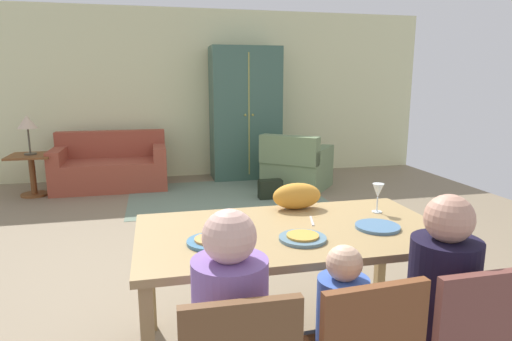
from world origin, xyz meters
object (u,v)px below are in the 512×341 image
Objects in this scene: dining_table at (292,241)px; plate_near_man at (211,242)px; plate_near_child at (303,238)px; armchair at (296,167)px; plate_near_woman at (377,227)px; handbag at (270,189)px; table_lamp at (27,123)px; armoire at (245,114)px; person_woman at (434,319)px; cat at (297,196)px; wine_glass at (378,192)px; side_table at (32,169)px; couch at (111,167)px.

plate_near_man reaches higher than dining_table.
plate_near_man is 0.48m from plate_near_child.
plate_near_man is at bearing -114.25° from armchair.
handbag is (0.29, 3.42, -0.64)m from plate_near_woman.
armoire is at bearing 9.03° from table_lamp.
person_woman is 5.68m from table_lamp.
handbag is (0.05, -1.40, -0.92)m from armoire.
plate_near_woman is at bearing -56.31° from table_lamp.
armchair is at bearing 41.63° from handbag.
plate_near_man is at bearing -103.79° from armoire.
armoire is at bearing 83.29° from cat.
handbag is at bearing -15.86° from table_lamp.
wine_glass is 0.58× the size of cat.
plate_near_man is 0.12× the size of armoire.
armchair is (1.75, 3.90, -0.45)m from plate_near_man.
couch is at bearing 14.20° from side_table.
plate_near_child is 0.78× the size of handbag.
table_lamp is (-2.88, 4.32, 0.24)m from plate_near_woman.
handbag is (0.29, 3.97, -0.38)m from person_woman.
cat is at bearing -108.38° from armchair.
table_lamp reaches higher than side_table.
dining_table is 2.97× the size of side_table.
plate_near_child is 0.78× the size of cat.
wine_glass reaches higher than handbag.
plate_near_woman is 1.34× the size of wine_glass.
side_table reaches higher than handbag.
dining_table is at bearing -98.60° from armoire.
plate_near_man is 0.80m from cat.
cat is 4.38m from armoire.
handbag is at bearing 85.81° from person_woman.
wine_glass is at bearing -100.41° from armchair.
table_lamp is (-3.12, -0.50, -0.04)m from armoire.
armoire is (0.71, 4.71, 0.36)m from dining_table.
plate_near_child reaches higher than side_table.
side_table is (-2.40, 4.22, -0.31)m from dining_table.
plate_near_woman reaches higher than side_table.
dining_table is at bearing -60.31° from side_table.
armoire reaches higher than cat.
side_table is at bearing 173.16° from armchair.
armchair is at bearing 72.30° from cat.
person_woman is 5.46m from couch.
couch is at bearing 115.03° from wine_glass.
cat is 0.55× the size of side_table.
cat is 0.15× the size of armoire.
dining_table is at bearing -72.80° from couch.
person_woman is 2.05× the size of table_lamp.
plate_near_woman is 0.34m from wine_glass.
armoire is 3.89× the size of table_lamp.
plate_near_woman is at bearing -94.87° from handbag.
person_woman is 4.00m from handbag.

